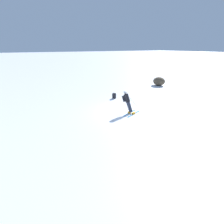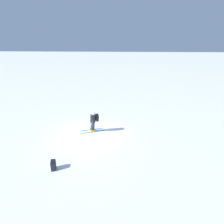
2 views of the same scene
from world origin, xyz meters
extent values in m
plane|color=white|center=(0.00, 0.00, 0.00)|extent=(300.00, 300.00, 0.00)
cube|color=#1E7AC6|center=(-0.68, -0.07, 0.01)|extent=(0.72, 1.54, 0.01)
cube|color=#1E7AC6|center=(-0.35, 0.07, 0.01)|extent=(0.72, 1.54, 0.01)
cube|color=orange|center=(-0.68, -0.07, 0.07)|extent=(0.24, 0.31, 0.12)
cube|color=orange|center=(-0.35, 0.07, 0.07)|extent=(0.24, 0.31, 0.12)
cylinder|color=#2D3342|center=(-0.33, 0.07, 0.48)|extent=(0.59, 0.44, 0.81)
cylinder|color=black|center=(-0.10, 0.17, 1.11)|extent=(0.63, 0.52, 0.68)
sphere|color=tan|center=(0.04, 0.23, 1.49)|extent=(0.34, 0.31, 0.28)
sphere|color=silver|center=(0.05, 0.24, 1.52)|extent=(0.40, 0.36, 0.32)
cube|color=black|center=(-0.19, 0.42, 1.14)|extent=(0.46, 0.33, 0.51)
cylinder|color=#B7B7BC|center=(-0.58, -0.35, 0.58)|extent=(0.63, 0.82, 1.18)
cylinder|color=#B7B7BC|center=(0.19, -0.03, 0.50)|extent=(0.22, 0.49, 1.01)
cube|color=black|center=(3.60, -0.94, 0.22)|extent=(0.36, 0.31, 0.44)
cube|color=black|center=(3.60, -0.94, 0.47)|extent=(0.32, 0.28, 0.06)
ellipsoid|color=brown|center=(5.84, -8.84, 0.52)|extent=(1.59, 1.35, 1.03)
camera|label=1|loc=(-10.22, 7.26, 4.68)|focal=28.00mm
camera|label=2|loc=(9.96, 2.55, 5.49)|focal=28.00mm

